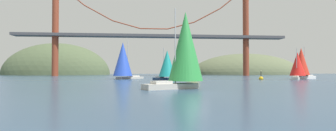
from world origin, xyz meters
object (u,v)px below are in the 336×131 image
Objects in this scene: sailboat_red_spinnaker at (297,65)px; channel_buoy at (261,78)px; sailboat_yellow_sail at (192,62)px; sailboat_blue_spinnaker at (123,60)px; sailboat_teal_sail at (167,64)px; sailboat_scarlet_sail at (302,62)px; sailboat_green_sail at (185,48)px.

channel_buoy is at bearing -173.31° from sailboat_red_spinnaker.
sailboat_yellow_sail is 0.93× the size of sailboat_blue_spinnaker.
sailboat_teal_sail is 25.76m from channel_buoy.
sailboat_yellow_sail is 1.35× the size of sailboat_teal_sail.
sailboat_yellow_sail is 21.40m from channel_buoy.
sailboat_scarlet_sail reaches higher than sailboat_red_spinnaker.
sailboat_blue_spinnaker is 1.36× the size of sailboat_red_spinnaker.
sailboat_scarlet_sail is at bearing 18.41° from channel_buoy.
sailboat_blue_spinnaker is 37.46m from channel_buoy.
channel_buoy is at bearing -13.53° from sailboat_blue_spinnaker.
sailboat_yellow_sail is at bearing 138.18° from channel_buoy.
sailboat_green_sail is at bearing -90.75° from sailboat_teal_sail.
sailboat_yellow_sail is at bearing 14.26° from sailboat_blue_spinnaker.
sailboat_blue_spinnaker is 42.36m from sailboat_green_sail.
sailboat_green_sail reaches higher than sailboat_teal_sail.
channel_buoy is (15.55, -13.91, -4.74)m from sailboat_yellow_sail.
sailboat_blue_spinnaker reaches higher than sailboat_red_spinnaker.
sailboat_green_sail is 27.80m from sailboat_teal_sail.
sailboat_blue_spinnaker is at bearing 171.03° from sailboat_red_spinnaker.
sailboat_yellow_sail is at bearing 154.42° from sailboat_red_spinnaker.
sailboat_teal_sail is (-39.38, -9.30, -0.86)m from sailboat_scarlet_sail.
sailboat_blue_spinnaker is 50.52m from sailboat_scarlet_sail.
sailboat_yellow_sail reaches higher than sailboat_green_sail.
sailboat_blue_spinnaker is 1.46× the size of sailboat_teal_sail.
channel_buoy is at bearing -41.82° from sailboat_yellow_sail.
sailboat_red_spinnaker is (26.40, -12.64, -1.20)m from sailboat_yellow_sail.
sailboat_blue_spinnaker reaches higher than sailboat_scarlet_sail.
sailboat_yellow_sail is at bearing 77.88° from sailboat_green_sail.
sailboat_yellow_sail is 1.13× the size of sailboat_scarlet_sail.
channel_buoy is (-14.26, -4.75, -4.32)m from sailboat_scarlet_sail.
channel_buoy is (-10.86, -1.27, -3.54)m from sailboat_red_spinnaker.
sailboat_teal_sail is (0.36, 27.76, -1.37)m from sailboat_green_sail.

